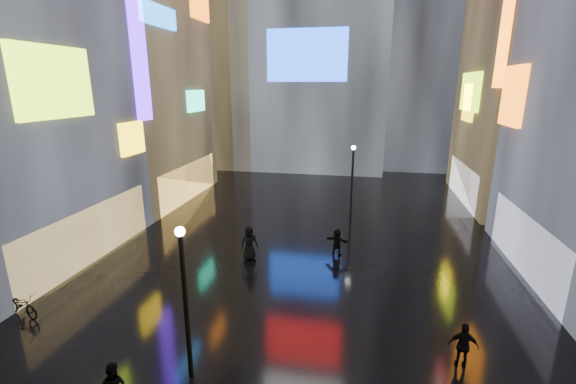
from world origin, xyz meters
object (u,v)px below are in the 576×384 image
(lamp_near, at_px, (185,296))
(pedestrian_3, at_px, (464,346))
(lamp_far, at_px, (352,178))
(bicycle, at_px, (21,305))

(lamp_near, relative_size, pedestrian_3, 3.22)
(lamp_far, relative_size, pedestrian_3, 3.22)
(lamp_near, distance_m, lamp_far, 17.37)
(bicycle, bearing_deg, lamp_far, -27.18)
(lamp_far, relative_size, bicycle, 2.76)
(pedestrian_3, bearing_deg, lamp_far, -67.85)
(bicycle, bearing_deg, pedestrian_3, -75.56)
(pedestrian_3, relative_size, bicycle, 0.86)
(lamp_near, bearing_deg, bicycle, 167.21)
(lamp_far, distance_m, bicycle, 19.77)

